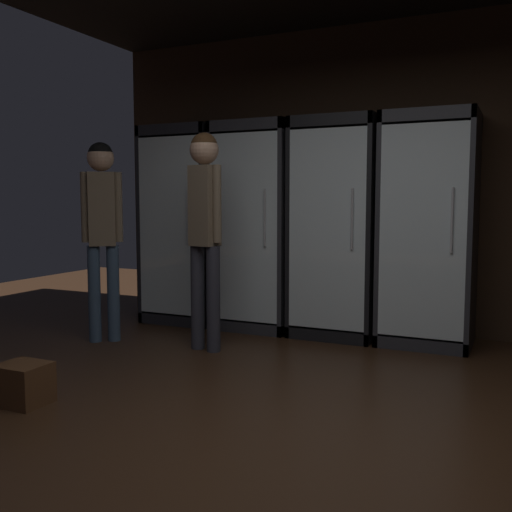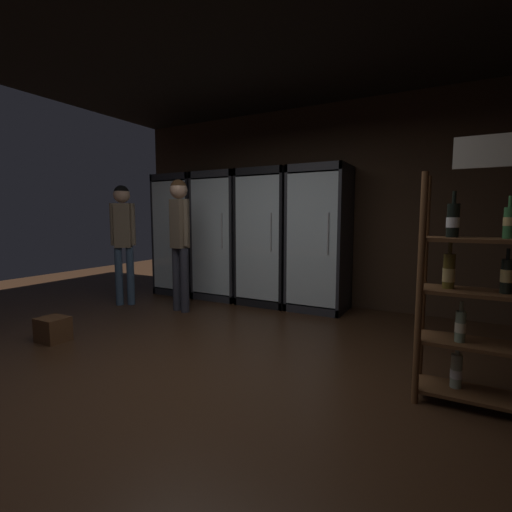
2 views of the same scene
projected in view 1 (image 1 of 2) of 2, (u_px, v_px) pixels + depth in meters
name	position (u px, v px, depth m)	size (l,w,h in m)	color
ground_plane	(286.00, 470.00, 2.62)	(12.00, 12.00, 0.00)	#352114
wall_back	(412.00, 178.00, 5.23)	(6.00, 0.06, 2.80)	#382619
cooler_far_left	(189.00, 227.00, 5.86)	(0.74, 0.68, 1.92)	black
cooler_left	(260.00, 229.00, 5.53)	(0.74, 0.68, 1.92)	#2B2B30
cooler_center	(339.00, 230.00, 5.21)	(0.74, 0.68, 1.92)	black
cooler_right	(429.00, 232.00, 4.89)	(0.74, 0.68, 1.92)	#2B2B30
shopper_near	(205.00, 216.00, 4.62)	(0.32, 0.23, 1.73)	#2D2D38
shopper_far	(102.00, 217.00, 4.92)	(0.28, 0.26, 1.69)	#384C66
wine_crate_floor	(24.00, 384.00, 3.46)	(0.28, 0.25, 0.24)	#4C2D19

